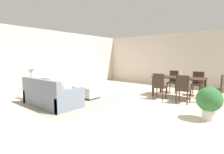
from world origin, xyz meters
TOP-DOWN VIEW (x-y plane):
  - ground_plane at (0.00, 0.00)m, footprint 10.80×10.80m
  - wall_back at (0.00, 5.00)m, footprint 9.00×0.12m
  - wall_left at (-4.50, 0.50)m, footprint 0.12×11.00m
  - area_rug at (-1.93, -0.48)m, footprint 3.00×2.80m
  - couch at (-1.97, -1.20)m, footprint 1.93×0.94m
  - ottoman_table at (-1.89, 0.19)m, footprint 0.96×0.58m
  - side_table at (-3.23, -1.18)m, footprint 0.40×0.40m
  - table_lamp at (-3.23, -1.18)m, footprint 0.26×0.26m
  - dining_table at (0.69, 2.39)m, footprint 1.77×0.86m
  - dining_chair_near_left at (0.28, 1.63)m, footprint 0.42×0.42m
  - dining_chair_near_right at (1.10, 1.60)m, footprint 0.41×0.41m
  - dining_chair_far_left at (0.23, 3.18)m, footprint 0.41×0.41m
  - dining_chair_far_right at (1.16, 3.22)m, footprint 0.42×0.42m
  - dining_chair_head_east at (1.96, 2.42)m, footprint 0.40×0.40m
  - vase_centerpiece at (0.74, 2.35)m, footprint 0.11×0.11m
  - book_on_ottoman at (-1.78, 0.22)m, footprint 0.28×0.22m
  - potted_plant at (2.05, 0.44)m, footprint 0.58×0.58m

SIDE VIEW (x-z plane):
  - ground_plane at x=0.00m, z-range 0.00..0.00m
  - area_rug at x=-1.93m, z-range 0.00..0.01m
  - ottoman_table at x=-1.89m, z-range 0.03..0.45m
  - couch at x=-1.97m, z-range -0.13..0.73m
  - side_table at x=-3.23m, z-range 0.16..0.72m
  - book_on_ottoman at x=-1.78m, z-range 0.43..0.46m
  - potted_plant at x=2.05m, z-range 0.07..0.87m
  - dining_chair_near_left at x=0.28m, z-range 0.06..0.98m
  - dining_chair_near_right at x=1.10m, z-range 0.06..0.98m
  - dining_chair_far_left at x=0.23m, z-range 0.06..0.98m
  - dining_chair_far_right at x=1.16m, z-range 0.06..0.98m
  - dining_chair_head_east at x=1.96m, z-range 0.06..0.98m
  - dining_table at x=0.69m, z-range 0.29..1.05m
  - vase_centerpiece at x=0.74m, z-range 0.76..0.97m
  - table_lamp at x=-3.23m, z-range 0.70..1.23m
  - wall_back at x=0.00m, z-range 0.00..2.70m
  - wall_left at x=-4.50m, z-range 0.00..2.70m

